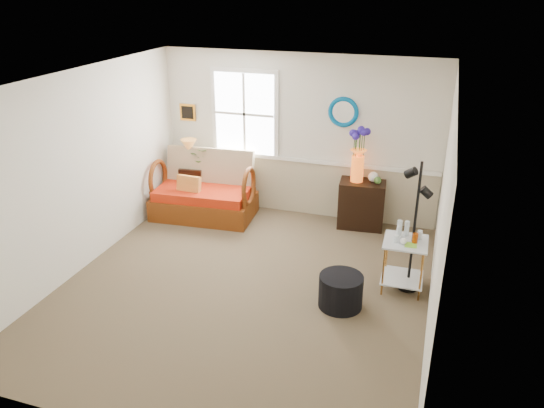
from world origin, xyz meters
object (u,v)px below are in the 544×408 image
(cabinet, at_px, (361,204))
(floor_lamp, at_px, (414,228))
(lamp_stand, at_px, (194,186))
(loveseat, at_px, (203,186))
(ottoman, at_px, (341,291))
(side_table, at_px, (403,265))

(cabinet, xyz_separation_m, floor_lamp, (0.87, -1.64, 0.47))
(lamp_stand, bearing_deg, cabinet, 0.42)
(cabinet, bearing_deg, loveseat, -175.96)
(loveseat, relative_size, ottoman, 3.05)
(loveseat, distance_m, lamp_stand, 0.56)
(lamp_stand, bearing_deg, floor_lamp, -23.36)
(loveseat, xyz_separation_m, lamp_stand, (-0.36, 0.39, -0.18))
(lamp_stand, relative_size, floor_lamp, 0.41)
(loveseat, distance_m, floor_lamp, 3.60)
(cabinet, height_order, floor_lamp, floor_lamp)
(lamp_stand, relative_size, cabinet, 0.92)
(side_table, bearing_deg, floor_lamp, 18.52)
(cabinet, bearing_deg, ottoman, -91.90)
(side_table, xyz_separation_m, floor_lamp, (0.08, 0.03, 0.51))
(loveseat, bearing_deg, floor_lamp, -24.34)
(loveseat, bearing_deg, side_table, -25.19)
(loveseat, bearing_deg, ottoman, -39.82)
(ottoman, bearing_deg, floor_lamp, 41.52)
(cabinet, relative_size, side_table, 1.12)
(floor_lamp, bearing_deg, cabinet, 139.09)
(loveseat, relative_size, floor_lamp, 0.95)
(lamp_stand, height_order, floor_lamp, floor_lamp)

